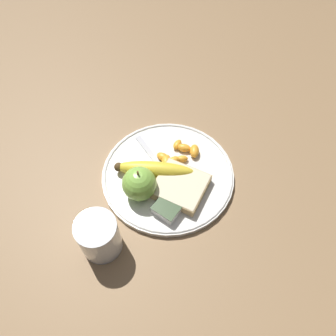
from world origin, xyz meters
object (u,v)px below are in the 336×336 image
Objects in this scene: juice_glass at (99,237)px; bread_slice at (180,186)px; jam_packet at (167,209)px; apple at (139,184)px; banana at (154,169)px; fork at (162,169)px; plate at (168,174)px.

juice_glass reaches higher than bread_slice.
bread_slice is at bearing -82.24° from jam_packet.
apple is 0.49× the size of banana.
apple is 0.08m from fork.
fork is at bearing -16.52° from bread_slice.
banana is 0.03m from fork.
fork is at bearing -48.48° from jam_packet.
apple is (0.02, 0.07, 0.04)m from plate.
juice_glass is at bearing -66.18° from fork.
jam_packet reaches higher than fork.
banana reaches higher than plate.
apple is 0.06m from banana.
bread_slice is at bearing -106.28° from juice_glass.
apple is (0.01, -0.13, 0.01)m from juice_glass.
fork is at bearing -107.12° from banana.
plate is 0.02m from fork.
apple is 0.68× the size of bread_slice.
bread_slice is 2.29× the size of jam_packet.
plate is 3.23× the size of juice_glass.
banana reaches higher than fork.
apple reaches higher than jam_packet.
apple reaches higher than juice_glass.
jam_packet is at bearing 176.27° from apple.
jam_packet is (-0.07, 0.08, 0.01)m from fork.
juice_glass is at bearing 73.72° from bread_slice.
plate is 3.62× the size of apple.
jam_packet is (-0.01, 0.06, -0.00)m from bread_slice.
banana reaches higher than bread_slice.
juice_glass is 0.14m from jam_packet.
banana is 0.09m from jam_packet.
apple reaches higher than plate.
bread_slice reaches higher than fork.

